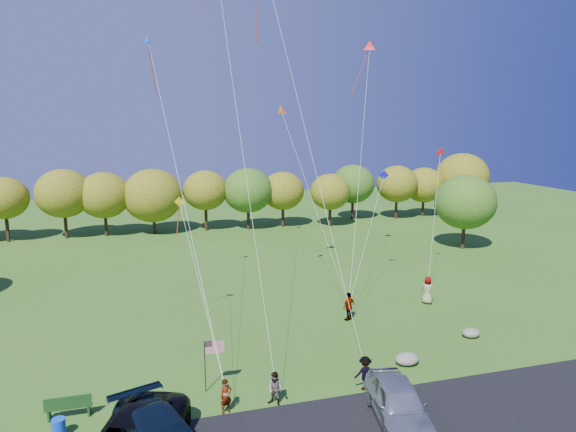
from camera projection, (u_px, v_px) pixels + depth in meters
name	position (u px, v px, depth m)	size (l,w,h in m)	color
ground	(301.00, 391.00, 24.18)	(140.00, 140.00, 0.00)	#325F1B
treeline	(217.00, 192.00, 58.26)	(76.00, 27.99, 8.47)	#392414
minivan_silver	(399.00, 403.00, 21.47)	(2.03, 5.05, 1.72)	#AAAEB5
flyer_a	(226.00, 396.00, 22.28)	(0.57, 0.37, 1.55)	#4C4C59
flyer_b	(275.00, 389.00, 22.89)	(0.76, 0.59, 1.56)	#4C4C59
flyer_c	(365.00, 373.00, 24.23)	(1.07, 0.61, 1.65)	#4C4C59
flyer_d	(349.00, 306.00, 32.73)	(1.08, 0.45, 1.85)	#4C4C59
flyer_e	(428.00, 290.00, 35.77)	(0.95, 0.62, 1.94)	#4C4C59
park_bench	(68.00, 406.00, 21.87)	(1.91, 0.48, 1.06)	#183F16
trash_barrel	(59.00, 428.00, 20.59)	(0.54, 0.54, 0.81)	blue
flag_assembly	(211.00, 353.00, 23.90)	(0.94, 0.61, 2.53)	black
boulder_near	(407.00, 359.00, 26.79)	(1.28, 1.00, 0.64)	gray
boulder_far	(471.00, 333.00, 30.23)	(1.06, 0.88, 0.55)	gray
kites_aloft	(276.00, 19.00, 35.17)	(22.43, 10.65, 18.65)	red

